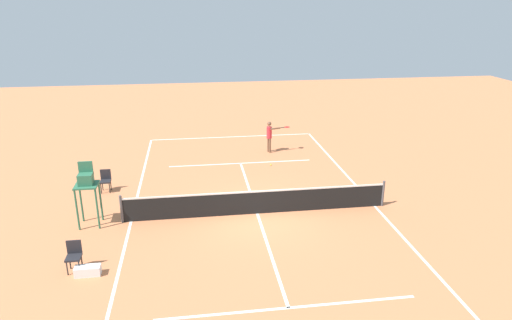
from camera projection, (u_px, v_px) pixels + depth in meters
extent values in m
plane|color=#D37A4C|center=(257.00, 214.00, 17.84)|extent=(60.00, 60.00, 0.00)
cube|color=white|center=(232.00, 137.00, 27.74)|extent=(9.57, 0.10, 0.01)
cube|color=white|center=(375.00, 206.00, 18.48)|extent=(0.10, 21.21, 0.01)
cube|color=white|center=(131.00, 221.00, 17.19)|extent=(0.10, 21.21, 0.01)
cube|color=white|center=(241.00, 163.00, 23.28)|extent=(7.17, 0.10, 0.01)
cube|color=white|center=(288.00, 308.00, 12.39)|extent=(7.17, 0.10, 0.01)
cube|color=white|center=(257.00, 213.00, 17.83)|extent=(0.10, 11.67, 0.01)
cylinder|color=#4C4C51|center=(383.00, 193.00, 18.34)|extent=(0.10, 0.10, 1.07)
cylinder|color=#4C4C51|center=(121.00, 209.00, 16.98)|extent=(0.10, 0.10, 1.07)
cube|color=black|center=(257.00, 203.00, 17.68)|extent=(10.17, 0.03, 0.91)
cube|color=white|center=(257.00, 192.00, 17.53)|extent=(10.17, 0.04, 0.06)
cylinder|color=brown|center=(268.00, 145.00, 24.95)|extent=(0.12, 0.12, 0.79)
cylinder|color=brown|center=(270.00, 146.00, 24.78)|extent=(0.12, 0.12, 0.79)
cylinder|color=red|center=(269.00, 133.00, 24.63)|extent=(0.28, 0.28, 0.62)
sphere|color=brown|center=(269.00, 124.00, 24.47)|extent=(0.22, 0.22, 0.22)
cylinder|color=brown|center=(268.00, 131.00, 24.78)|extent=(0.09, 0.09, 0.55)
cylinder|color=brown|center=(275.00, 128.00, 24.50)|extent=(0.55, 0.24, 0.09)
cylinder|color=black|center=(282.00, 128.00, 24.66)|extent=(0.26, 0.11, 0.04)
ellipsoid|color=red|center=(287.00, 127.00, 24.77)|extent=(0.38, 0.36, 0.04)
sphere|color=#CCE033|center=(271.00, 165.00, 22.98)|extent=(0.07, 0.07, 0.07)
cylinder|color=#2D6B4C|center=(97.00, 209.00, 16.42)|extent=(0.07, 0.07, 1.55)
cylinder|color=#2D6B4C|center=(77.00, 210.00, 16.33)|extent=(0.07, 0.07, 1.55)
cylinder|color=#2D6B4C|center=(101.00, 201.00, 17.08)|extent=(0.07, 0.07, 1.55)
cylinder|color=#2D6B4C|center=(81.00, 202.00, 16.98)|extent=(0.07, 0.07, 1.55)
cube|color=#2D6B4C|center=(86.00, 185.00, 16.44)|extent=(0.80, 0.80, 0.06)
cube|color=#2D6B4C|center=(86.00, 179.00, 16.36)|extent=(0.50, 0.44, 0.40)
cube|color=#2D6B4C|center=(86.00, 168.00, 16.43)|extent=(0.50, 0.06, 0.50)
cylinder|color=#262626|center=(79.00, 268.00, 13.84)|extent=(0.04, 0.04, 0.45)
cylinder|color=#262626|center=(67.00, 269.00, 13.79)|extent=(0.04, 0.04, 0.45)
cylinder|color=#262626|center=(82.00, 261.00, 14.17)|extent=(0.04, 0.04, 0.45)
cylinder|color=#262626|center=(70.00, 262.00, 14.12)|extent=(0.04, 0.04, 0.45)
cube|color=#232328|center=(73.00, 258.00, 13.89)|extent=(0.44, 0.44, 0.06)
cube|color=#232328|center=(74.00, 247.00, 14.02)|extent=(0.44, 0.04, 0.44)
cylinder|color=#262626|center=(110.00, 188.00, 19.65)|extent=(0.04, 0.04, 0.45)
cylinder|color=#262626|center=(101.00, 189.00, 19.60)|extent=(0.04, 0.04, 0.45)
cylinder|color=#262626|center=(111.00, 185.00, 19.98)|extent=(0.04, 0.04, 0.45)
cylinder|color=#262626|center=(103.00, 185.00, 19.93)|extent=(0.04, 0.04, 0.45)
cube|color=#232328|center=(105.00, 181.00, 19.70)|extent=(0.44, 0.44, 0.06)
cube|color=#232328|center=(106.00, 174.00, 19.83)|extent=(0.44, 0.04, 0.44)
cube|color=white|center=(88.00, 271.00, 13.81)|extent=(0.76, 0.32, 0.30)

